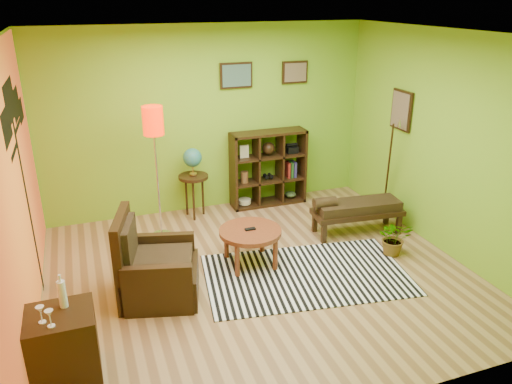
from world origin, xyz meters
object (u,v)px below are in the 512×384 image
object	(u,v)px
side_cabinet	(64,346)
potted_plant	(394,241)
coffee_table	(250,235)
cube_shelf	(269,168)
floor_lamp	(154,133)
globe_table	(193,166)
bench	(355,209)
armchair	(154,272)

from	to	relation	value
side_cabinet	potted_plant	world-z (taller)	side_cabinet
coffee_table	cube_shelf	size ratio (longest dim) A/B	0.64
side_cabinet	floor_lamp	world-z (taller)	floor_lamp
floor_lamp	potted_plant	world-z (taller)	floor_lamp
cube_shelf	globe_table	bearing A→B (deg)	-175.57
globe_table	potted_plant	size ratio (longest dim) A/B	2.26
side_cabinet	coffee_table	bearing A→B (deg)	31.75
floor_lamp	bench	xyz separation A→B (m)	(2.60, -0.83, -1.12)
globe_table	side_cabinet	bearing A→B (deg)	-121.84
cube_shelf	bench	size ratio (longest dim) A/B	0.91
floor_lamp	potted_plant	distance (m)	3.43
armchair	side_cabinet	world-z (taller)	armchair
coffee_table	floor_lamp	xyz separation A→B (m)	(-0.92, 1.15, 1.09)
potted_plant	globe_table	bearing A→B (deg)	136.46
coffee_table	globe_table	distance (m)	1.73
armchair	side_cabinet	xyz separation A→B (m)	(-0.95, -1.04, 0.04)
side_cabinet	bench	xyz separation A→B (m)	(3.86, 1.68, 0.04)
cube_shelf	floor_lamp	bearing A→B (deg)	-162.12
floor_lamp	potted_plant	size ratio (longest dim) A/B	3.86
coffee_table	cube_shelf	xyz separation A→B (m)	(0.93, 1.75, 0.19)
coffee_table	potted_plant	size ratio (longest dim) A/B	1.62
coffee_table	globe_table	world-z (taller)	globe_table
cube_shelf	potted_plant	xyz separation A→B (m)	(0.91, -2.15, -0.41)
cube_shelf	potted_plant	world-z (taller)	cube_shelf
armchair	coffee_table	bearing A→B (deg)	14.25
side_cabinet	cube_shelf	xyz separation A→B (m)	(3.11, 3.10, 0.26)
armchair	globe_table	size ratio (longest dim) A/B	0.93
floor_lamp	bench	world-z (taller)	floor_lamp
coffee_table	armchair	xyz separation A→B (m)	(-1.24, -0.31, -0.10)
floor_lamp	bench	distance (m)	2.94
globe_table	armchair	bearing A→B (deg)	-115.08
coffee_table	armchair	world-z (taller)	armchair
coffee_table	cube_shelf	world-z (taller)	cube_shelf
coffee_table	bench	distance (m)	1.71
armchair	cube_shelf	size ratio (longest dim) A/B	0.84
cube_shelf	bench	distance (m)	1.62
bench	potted_plant	distance (m)	0.77
armchair	floor_lamp	distance (m)	1.91
coffee_table	side_cabinet	size ratio (longest dim) A/B	0.78
bench	side_cabinet	bearing A→B (deg)	-156.54
floor_lamp	armchair	bearing A→B (deg)	-102.31
side_cabinet	cube_shelf	world-z (taller)	cube_shelf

